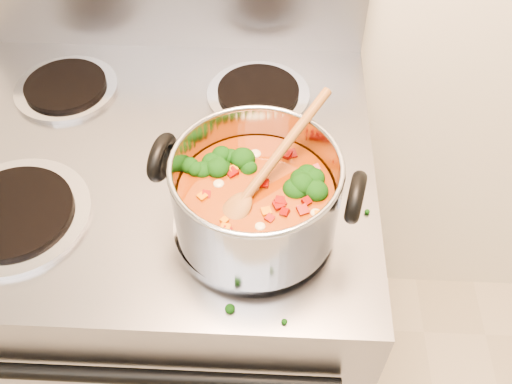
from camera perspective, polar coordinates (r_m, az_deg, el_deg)
electric_range at (r=1.35m, az=-7.90°, el=-9.39°), size 0.76×0.69×1.08m
stockpot at (r=0.80m, az=-0.01°, el=-0.57°), size 0.30×0.24×0.14m
wooden_spoon at (r=0.78m, az=0.38°, el=1.35°), size 0.17×0.21×0.10m
cooktop_crumbs at (r=0.88m, az=5.85°, el=-2.56°), size 0.18×0.32×0.01m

